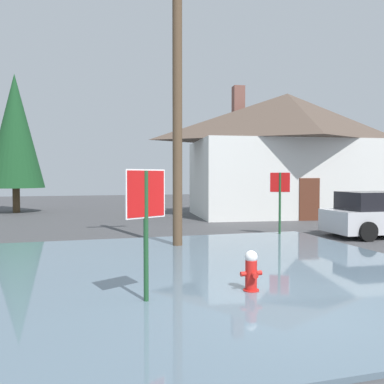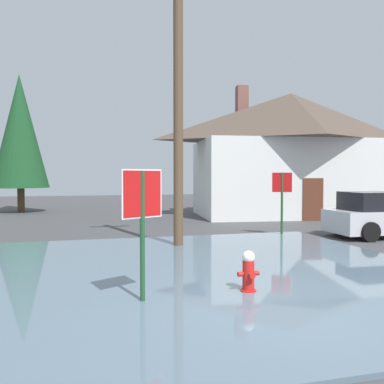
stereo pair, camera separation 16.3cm
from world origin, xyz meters
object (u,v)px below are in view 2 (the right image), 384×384
at_px(stop_sign_near, 142,208).
at_px(fire_hydrant, 248,273).
at_px(pine_tree_mid_left, 20,131).
at_px(stop_sign_far, 282,191).
at_px(house, 291,152).
at_px(utility_pole, 178,102).

distance_m(stop_sign_near, fire_hydrant, 2.23).
distance_m(stop_sign_near, pine_tree_mid_left, 19.54).
height_order(stop_sign_near, pine_tree_mid_left, pine_tree_mid_left).
relative_size(fire_hydrant, stop_sign_far, 0.35).
bearing_deg(stop_sign_far, stop_sign_near, -132.16).
xyz_separation_m(fire_hydrant, pine_tree_mid_left, (-6.26, 18.71, 4.28)).
height_order(fire_hydrant, pine_tree_mid_left, pine_tree_mid_left).
bearing_deg(fire_hydrant, pine_tree_mid_left, 108.49).
relative_size(stop_sign_near, pine_tree_mid_left, 0.28).
distance_m(fire_hydrant, house, 15.59).
bearing_deg(stop_sign_near, fire_hydrant, 2.47).
relative_size(stop_sign_near, stop_sign_far, 0.99).
distance_m(stop_sign_far, pine_tree_mid_left, 16.33).
height_order(fire_hydrant, utility_pole, utility_pole).
bearing_deg(fire_hydrant, stop_sign_far, 58.24).
bearing_deg(stop_sign_near, utility_pole, 70.74).
xyz_separation_m(utility_pole, house, (8.01, 8.11, -0.87)).
xyz_separation_m(stop_sign_near, house, (9.78, 13.18, 1.79)).
xyz_separation_m(house, pine_tree_mid_left, (-14.16, 5.61, 1.30)).
bearing_deg(house, pine_tree_mid_left, 158.38).
bearing_deg(house, stop_sign_far, -120.49).
xyz_separation_m(stop_sign_near, fire_hydrant, (1.88, 0.08, -1.19)).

